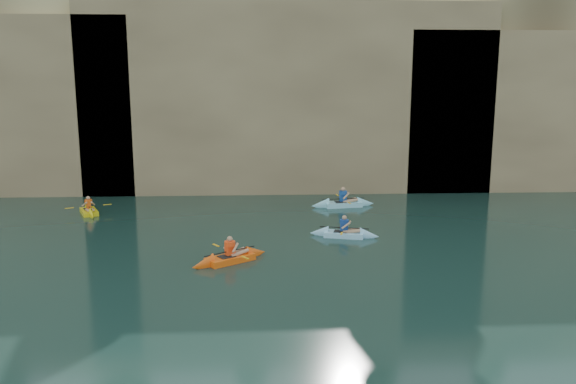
{
  "coord_description": "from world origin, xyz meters",
  "views": [
    {
      "loc": [
        0.24,
        -10.96,
        6.36
      ],
      "look_at": [
        1.14,
        6.6,
        3.0
      ],
      "focal_mm": 35.0,
      "sensor_mm": 36.0,
      "label": 1
    }
  ],
  "objects": [
    {
      "name": "kayaker_ltblue_near",
      "position": [
        3.81,
        11.99,
        0.14
      ],
      "size": [
        3.03,
        2.25,
        1.16
      ],
      "rotation": [
        0.0,
        0.0,
        -0.26
      ],
      "color": "#94D5F9",
      "rests_on": "ground"
    },
    {
      "name": "kayaker_orange",
      "position": [
        -0.87,
        8.78,
        0.15
      ],
      "size": [
        2.99,
        2.42,
        1.2
      ],
      "rotation": [
        0.0,
        0.0,
        0.62
      ],
      "color": "#F6580F",
      "rests_on": "ground"
    },
    {
      "name": "kayaker_yellow",
      "position": [
        -8.34,
        16.96,
        0.14
      ],
      "size": [
        2.07,
        2.78,
        1.12
      ],
      "rotation": [
        0.0,
        0.0,
        -1.14
      ],
      "color": "yellow",
      "rests_on": "ground"
    },
    {
      "name": "sea_cave_east",
      "position": [
        10.0,
        21.95,
        2.25
      ],
      "size": [
        5.0,
        1.0,
        4.5
      ],
      "primitive_type": "cube",
      "color": "black",
      "rests_on": "ground"
    },
    {
      "name": "cliff_slab_center",
      "position": [
        2.0,
        22.6,
        5.7
      ],
      "size": [
        24.0,
        2.4,
        11.4
      ],
      "primitive_type": "cube",
      "color": "#9B855D",
      "rests_on": "ground"
    },
    {
      "name": "kayaker_ltblue_mid",
      "position": [
        4.64,
        17.98,
        0.16
      ],
      "size": [
        3.52,
        2.55,
        1.31
      ],
      "rotation": [
        0.0,
        0.0,
        0.15
      ],
      "color": "#8FDBF0",
      "rests_on": "ground"
    },
    {
      "name": "cliff",
      "position": [
        0.0,
        30.0,
        6.0
      ],
      "size": [
        70.0,
        16.0,
        12.0
      ],
      "primitive_type": "cube",
      "color": "tan",
      "rests_on": "ground"
    },
    {
      "name": "sea_cave_center",
      "position": [
        -4.0,
        21.95,
        1.6
      ],
      "size": [
        3.5,
        1.0,
        3.2
      ],
      "primitive_type": "cube",
      "color": "black",
      "rests_on": "ground"
    }
  ]
}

